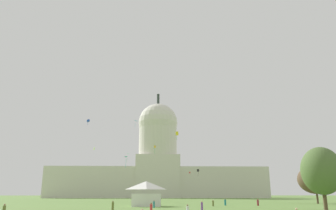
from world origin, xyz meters
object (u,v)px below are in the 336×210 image
at_px(person_purple_lawn_far_right, 202,207).
at_px(kite_green_mid, 127,156).
at_px(person_maroon_front_center, 258,203).
at_px(kite_yellow_mid, 177,134).
at_px(tree_east_far, 322,171).
at_px(kite_blue_mid, 88,121).
at_px(kite_red_low, 190,173).
at_px(person_teal_front_left, 154,204).
at_px(kite_cyan_mid, 135,122).
at_px(person_olive_back_right, 4,210).
at_px(person_olive_near_tree_east, 113,206).
at_px(kite_black_low, 198,170).
at_px(kite_lime_low, 94,149).
at_px(person_olive_back_left, 213,203).
at_px(capitol_building, 158,166).
at_px(kite_gold_mid, 155,147).
at_px(person_red_near_tent, 151,208).
at_px(tree_east_mid, 315,179).
at_px(kite_turquoise_low, 126,159).
at_px(person_teal_edge_east, 225,202).
at_px(event_tent, 146,194).

xyz_separation_m(person_purple_lawn_far_right, kite_green_mid, (-20.97, 95.51, 19.15)).
height_order(person_maroon_front_center, kite_yellow_mid, kite_yellow_mid).
bearing_deg(tree_east_far, kite_blue_mid, 131.23).
height_order(tree_east_far, person_purple_lawn_far_right, tree_east_far).
height_order(kite_green_mid, kite_red_low, kite_green_mid).
relative_size(person_teal_front_left, kite_cyan_mid, 0.57).
height_order(person_olive_back_right, kite_red_low, kite_red_low).
distance_m(person_olive_near_tree_east, kite_black_low, 126.75).
xyz_separation_m(kite_black_low, kite_lime_low, (-44.97, -69.39, 2.67)).
bearing_deg(person_olive_back_left, capitol_building, -174.27).
bearing_deg(kite_black_low, person_olive_back_right, 52.69).
bearing_deg(kite_black_low, kite_gold_mid, 48.61).
bearing_deg(kite_black_low, person_teal_front_left, 59.12).
bearing_deg(person_red_near_tent, tree_east_mid, -132.10).
height_order(tree_east_far, kite_black_low, kite_black_low).
bearing_deg(person_purple_lawn_far_right, kite_yellow_mid, -45.06).
bearing_deg(person_olive_near_tree_east, tree_east_mid, 167.61).
xyz_separation_m(person_teal_front_left, kite_red_low, (21.39, 122.74, 13.98)).
bearing_deg(kite_green_mid, person_olive_back_left, -39.47).
bearing_deg(tree_east_mid, person_olive_back_left, -152.58).
xyz_separation_m(tree_east_far, person_red_near_tent, (-32.44, -4.30, -6.51)).
relative_size(kite_turquoise_low, kite_blue_mid, 1.57).
bearing_deg(person_teal_edge_east, capitol_building, 72.94).
relative_size(kite_cyan_mid, kite_blue_mid, 1.13).
bearing_deg(person_olive_back_left, kite_lime_low, -131.07).
relative_size(person_olive_back_right, kite_cyan_mid, 0.58).
height_order(kite_gold_mid, kite_red_low, kite_gold_mid).
bearing_deg(person_purple_lawn_far_right, person_teal_edge_east, -66.23).
relative_size(kite_yellow_mid, kite_lime_low, 2.92).
height_order(kite_turquoise_low, kite_blue_mid, kite_blue_mid).
bearing_deg(kite_lime_low, person_purple_lawn_far_right, 48.02).
xyz_separation_m(person_maroon_front_center, kite_turquoise_low, (-37.21, 46.82, 15.22)).
bearing_deg(tree_east_far, person_olive_near_tree_east, -177.32).
bearing_deg(kite_gold_mid, person_maroon_front_center, 140.91).
distance_m(event_tent, kite_black_low, 104.63).
distance_m(person_olive_back_left, person_red_near_tent, 27.89).
relative_size(person_teal_front_left, kite_black_low, 0.44).
xyz_separation_m(kite_green_mid, kite_blue_mid, (-13.67, -26.45, 10.93)).
distance_m(person_red_near_tent, kite_yellow_mid, 54.09).
distance_m(person_purple_lawn_far_right, kite_turquoise_low, 75.59).
bearing_deg(person_olive_back_right, kite_black_low, -105.94).
height_order(person_olive_near_tree_east, kite_gold_mid, kite_gold_mid).
distance_m(person_teal_front_left, person_olive_near_tree_east, 14.48).
bearing_deg(tree_east_far, kite_cyan_mid, 117.54).
height_order(person_red_near_tent, kite_lime_low, kite_lime_low).
bearing_deg(kite_red_low, person_olive_near_tree_east, 81.90).
distance_m(event_tent, person_olive_back_right, 37.61).
relative_size(person_olive_back_right, kite_gold_mid, 0.52).
xyz_separation_m(tree_east_far, kite_red_low, (-10.50, 133.42, 7.52)).
height_order(tree_east_far, kite_blue_mid, kite_blue_mid).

